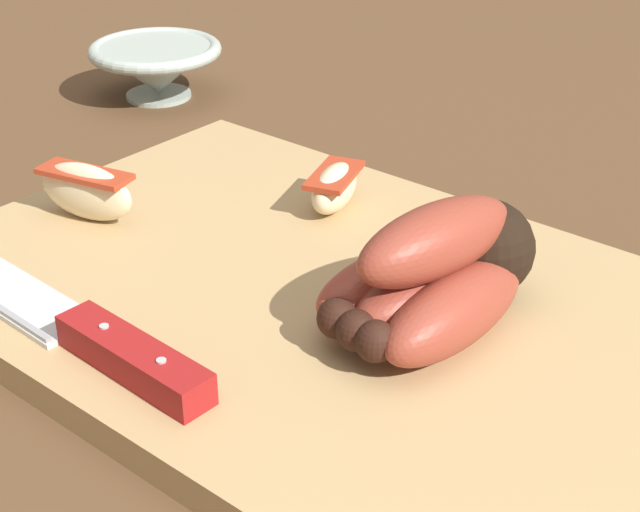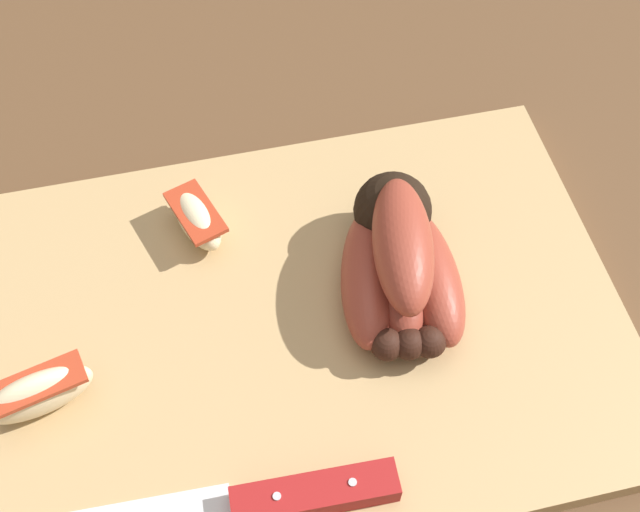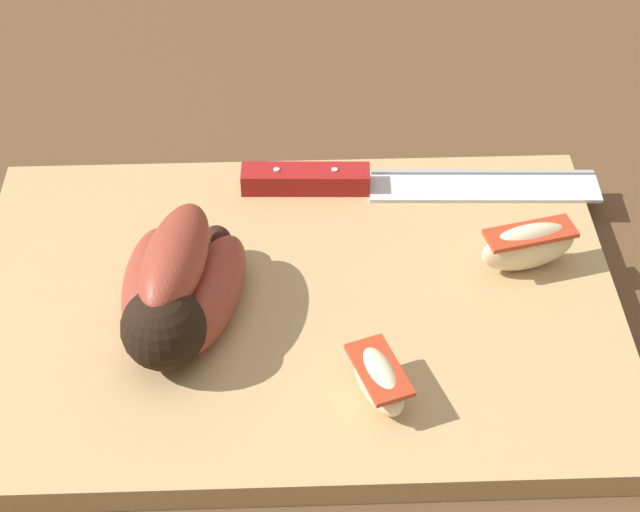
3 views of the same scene
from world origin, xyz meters
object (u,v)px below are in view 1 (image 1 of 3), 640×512
apple_wedge_near (87,190)px  apple_wedge_middle (334,187)px  banana_bunch (438,277)px  ceramic_bowl (156,66)px  chefs_knife (76,327)px

apple_wedge_near → apple_wedge_middle: 0.16m
banana_bunch → ceramic_bowl: size_ratio=1.13×
chefs_knife → ceramic_bowl: bearing=132.5°
banana_bunch → ceramic_bowl: (-0.43, 0.18, -0.02)m
banana_bunch → apple_wedge_near: 0.25m
banana_bunch → chefs_knife: bearing=-135.2°
apple_wedge_near → apple_wedge_middle: apple_wedge_near is taller
banana_bunch → apple_wedge_middle: size_ratio=2.22×
chefs_knife → apple_wedge_near: bearing=138.8°
ceramic_bowl → apple_wedge_middle: bearing=-20.0°
apple_wedge_middle → apple_wedge_near: bearing=-134.9°
apple_wedge_middle → ceramic_bowl: (-0.30, 0.11, -0.01)m
chefs_knife → apple_wedge_near: apple_wedge_near is taller
chefs_knife → ceramic_bowl: ceramic_bowl is taller
banana_bunch → apple_wedge_middle: (-0.13, 0.07, -0.01)m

